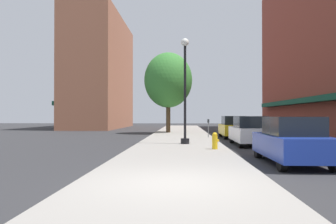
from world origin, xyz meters
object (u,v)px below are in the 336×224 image
Objects in this scene: lamppost at (185,89)px; parking_meter_near at (208,126)px; fire_hydrant at (215,141)px; car_blue at (291,141)px; car_white at (250,131)px; tree_near at (168,80)px; car_yellow at (233,127)px.

lamppost reaches higher than parking_meter_near.
fire_hydrant is 4.49m from car_blue.
tree_near is at bearing 112.74° from car_white.
car_white is 1.00× the size of car_yellow.
parking_meter_near is 0.30× the size of car_blue.
parking_meter_near is at bearing -154.05° from car_yellow.
car_yellow is (0.00, 13.38, 0.00)m from car_blue.
parking_meter_near is at bearing -64.18° from tree_near.
parking_meter_near is 5.52m from car_white.
lamppost is at bearing -173.31° from car_white.
fire_hydrant is 0.18× the size of car_white.
lamppost is 1.37× the size of car_yellow.
tree_near is at bearing 107.46° from car_blue.
lamppost is 4.16m from fire_hydrant.
lamppost reaches higher than fire_hydrant.
car_white is (0.00, 7.20, 0.00)m from car_blue.
parking_meter_near is 0.30× the size of car_white.
fire_hydrant is at bearing -79.27° from tree_near.
lamppost is 8.02m from car_blue.
tree_near reaches higher than car_yellow.
tree_near is 13.55m from car_white.
lamppost is at bearing 120.93° from car_blue.
car_blue is at bearing -81.04° from parking_meter_near.
parking_meter_near reaches higher than fire_hydrant.
car_yellow is at bearing 89.11° from car_white.
parking_meter_near is at bearing 101.22° from car_blue.
car_blue is 13.38m from car_yellow.
car_blue is at bearing -90.89° from car_white.
tree_near is 20.14m from car_blue.
tree_near reaches higher than car_white.
fire_hydrant is 0.11× the size of tree_near.
parking_meter_near is at bearing 87.70° from fire_hydrant.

